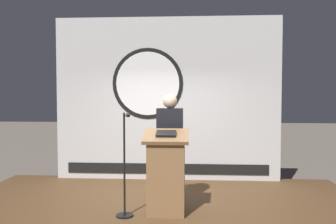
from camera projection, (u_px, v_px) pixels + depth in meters
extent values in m
cube|color=brown|center=(159.00, 218.00, 5.46)|extent=(6.40, 4.00, 0.30)
cube|color=silver|center=(167.00, 99.00, 7.22)|extent=(4.43, 0.10, 3.21)
cylinder|color=black|center=(148.00, 84.00, 7.17)|extent=(1.40, 0.02, 1.40)
cylinder|color=white|center=(148.00, 84.00, 7.17)|extent=(1.25, 0.02, 1.25)
cube|color=black|center=(167.00, 169.00, 7.23)|extent=(3.99, 0.02, 0.20)
cube|color=olive|center=(166.00, 176.00, 5.15)|extent=(0.52, 0.40, 1.08)
cube|color=olive|center=(166.00, 136.00, 5.13)|extent=(0.64, 0.49, 0.18)
cube|color=black|center=(166.00, 133.00, 5.10)|extent=(0.28, 0.20, 0.08)
cylinder|color=black|center=(170.00, 176.00, 5.64)|extent=(0.26, 0.26, 0.85)
cube|color=black|center=(170.00, 129.00, 5.60)|extent=(0.40, 0.24, 0.63)
sphere|color=beige|center=(170.00, 101.00, 5.58)|extent=(0.22, 0.22, 0.22)
cylinder|color=black|center=(125.00, 215.00, 5.07)|extent=(0.24, 0.24, 0.02)
cylinder|color=black|center=(124.00, 165.00, 5.03)|extent=(0.03, 0.03, 1.45)
cylinder|color=black|center=(126.00, 116.00, 5.15)|extent=(0.02, 0.31, 0.02)
sphere|color=#262626|center=(128.00, 115.00, 5.31)|extent=(0.07, 0.07, 0.07)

